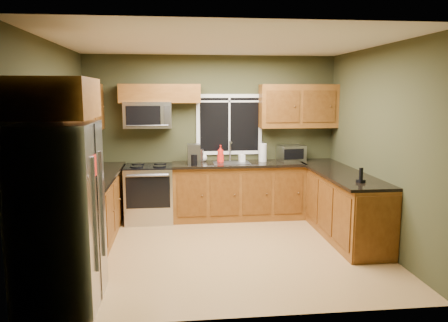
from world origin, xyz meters
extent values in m
plane|color=#A27A47|center=(0.00, 0.00, 0.00)|extent=(4.20, 4.20, 0.00)
plane|color=white|center=(0.00, 0.00, 2.70)|extent=(4.20, 4.20, 0.00)
plane|color=#34361F|center=(0.00, 1.80, 1.35)|extent=(4.20, 0.00, 4.20)
plane|color=#34361F|center=(0.00, -1.80, 1.35)|extent=(4.20, 0.00, 4.20)
plane|color=#34361F|center=(-2.10, 0.00, 1.35)|extent=(0.00, 3.60, 3.60)
plane|color=#34361F|center=(2.10, 0.00, 1.35)|extent=(0.00, 3.60, 3.60)
cube|color=white|center=(0.30, 1.79, 1.55)|extent=(1.12, 0.03, 1.02)
cube|color=black|center=(0.30, 1.78, 1.55)|extent=(1.00, 0.01, 0.90)
cube|color=white|center=(0.30, 1.77, 1.55)|extent=(0.03, 0.01, 0.90)
cube|color=white|center=(0.30, 1.77, 1.94)|extent=(1.00, 0.01, 0.03)
cube|color=brown|center=(-1.80, 0.48, 0.45)|extent=(0.60, 2.65, 0.90)
cube|color=black|center=(-1.78, 0.48, 0.92)|extent=(0.65, 2.65, 0.04)
cube|color=brown|center=(0.42, 1.50, 0.45)|extent=(2.17, 0.60, 0.90)
cube|color=black|center=(0.42, 1.48, 0.92)|extent=(2.17, 0.65, 0.04)
cube|color=brown|center=(1.80, 0.55, 0.45)|extent=(0.60, 2.50, 0.90)
cube|color=#5D3310|center=(1.80, -0.71, 0.45)|extent=(0.56, 0.02, 0.82)
cube|color=black|center=(1.78, 0.55, 0.92)|extent=(0.65, 2.50, 0.04)
cube|color=brown|center=(-1.94, 0.48, 1.86)|extent=(0.33, 2.65, 0.72)
cube|color=brown|center=(-0.85, 1.64, 2.07)|extent=(1.30, 0.33, 0.30)
cube|color=brown|center=(1.45, 1.64, 1.86)|extent=(1.30, 0.33, 0.72)
cube|color=brown|center=(-1.74, -1.30, 2.03)|extent=(0.72, 0.90, 0.38)
cube|color=#B7B7BC|center=(-1.74, -1.30, 0.90)|extent=(0.72, 0.90, 1.80)
cube|color=slate|center=(-1.37, -1.50, 0.95)|extent=(0.03, 0.04, 1.10)
cube|color=slate|center=(-1.37, -1.10, 0.95)|extent=(0.03, 0.04, 1.10)
cube|color=black|center=(-1.38, -1.30, 0.90)|extent=(0.01, 0.02, 1.78)
cube|color=red|center=(-1.37, -1.40, 1.40)|extent=(0.01, 0.14, 0.20)
cube|color=#B7B7BC|center=(-1.05, 1.48, 0.45)|extent=(0.76, 0.65, 0.90)
cube|color=black|center=(-1.05, 1.48, 0.91)|extent=(0.76, 0.64, 0.03)
cube|color=black|center=(-1.05, 1.15, 0.55)|extent=(0.68, 0.02, 0.50)
cylinder|color=slate|center=(-1.05, 1.12, 0.82)|extent=(0.64, 0.04, 0.04)
cylinder|color=black|center=(-1.23, 1.33, 0.93)|extent=(0.20, 0.20, 0.01)
cylinder|color=black|center=(-0.87, 1.33, 0.93)|extent=(0.20, 0.20, 0.01)
cylinder|color=black|center=(-1.23, 1.61, 0.93)|extent=(0.20, 0.20, 0.01)
cylinder|color=black|center=(-0.87, 1.61, 0.93)|extent=(0.20, 0.20, 0.01)
cube|color=#B7B7BC|center=(-1.05, 1.61, 1.73)|extent=(0.76, 0.38, 0.42)
cube|color=black|center=(-1.11, 1.42, 1.73)|extent=(0.54, 0.01, 0.30)
cube|color=slate|center=(-0.74, 1.42, 1.73)|extent=(0.10, 0.01, 0.30)
cylinder|color=slate|center=(-1.05, 1.40, 1.57)|extent=(0.66, 0.02, 0.02)
cube|color=slate|center=(0.30, 1.48, 0.94)|extent=(0.60, 0.42, 0.02)
cylinder|color=#B7B7BC|center=(0.30, 1.68, 1.11)|extent=(0.03, 0.03, 0.34)
cylinder|color=#B7B7BC|center=(0.30, 1.60, 1.27)|extent=(0.03, 0.18, 0.03)
cube|color=#B7B7BC|center=(1.35, 1.62, 1.07)|extent=(0.47, 0.38, 0.26)
cube|color=black|center=(1.35, 1.46, 1.07)|extent=(0.35, 0.08, 0.18)
cube|color=slate|center=(-0.32, 1.41, 1.10)|extent=(0.20, 0.24, 0.33)
cylinder|color=black|center=(-0.32, 1.32, 1.03)|extent=(0.12, 0.12, 0.17)
cylinder|color=#B7B7BC|center=(-0.22, 1.65, 1.05)|extent=(0.16, 0.16, 0.21)
cone|color=black|center=(-0.22, 1.65, 1.17)|extent=(0.11, 0.11, 0.06)
cylinder|color=white|center=(0.84, 1.57, 1.09)|extent=(0.15, 0.15, 0.30)
cylinder|color=slate|center=(0.84, 1.57, 1.25)|extent=(0.03, 0.03, 0.04)
imported|color=red|center=(0.12, 1.50, 1.09)|extent=(0.11, 0.11, 0.29)
imported|color=white|center=(0.48, 1.52, 1.03)|extent=(0.11, 0.11, 0.19)
imported|color=white|center=(-0.16, 1.70, 1.03)|extent=(0.14, 0.14, 0.18)
cube|color=black|center=(1.75, -0.29, 0.96)|extent=(0.11, 0.11, 0.04)
cube|color=black|center=(1.75, -0.29, 1.06)|extent=(0.05, 0.04, 0.16)
camera|label=1|loc=(-0.61, -5.56, 2.08)|focal=35.00mm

